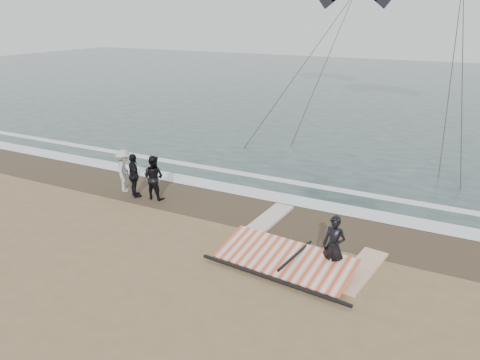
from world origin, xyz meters
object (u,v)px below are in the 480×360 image
Objects in this scene: board_white at (360,270)px; board_cream at (269,219)px; sail_rig at (284,259)px; man_main at (334,246)px.

board_white is 0.99× the size of board_cream.
board_cream is at bearing 121.80° from sail_rig.
board_white is 1.96m from sail_rig.
sail_rig is at bearing -56.23° from board_cream.
board_cream is 0.58× the size of sail_rig.
sail_rig reaches higher than board_cream.
board_cream is (-2.72, 2.22, -0.74)m from man_main.
board_cream is 2.81m from sail_rig.
sail_rig is (-1.24, -0.17, -0.60)m from man_main.
board_cream reaches higher than board_white.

